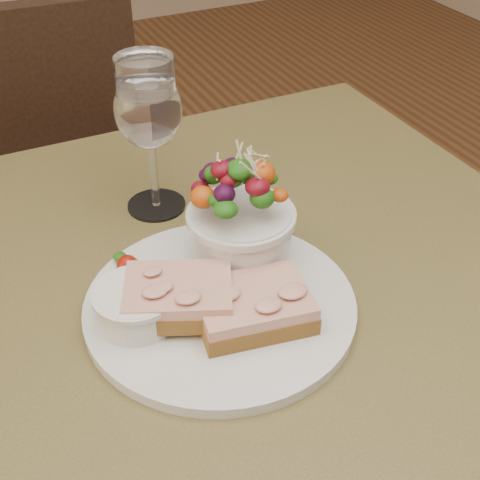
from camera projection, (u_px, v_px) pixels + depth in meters
name	position (u px, v px, depth m)	size (l,w,h in m)	color
cafe_table	(230.00, 367.00, 0.74)	(0.80, 0.80, 0.75)	#473E1E
chair_far	(40.00, 269.00, 1.44)	(0.45, 0.45, 0.90)	black
dinner_plate	(220.00, 305.00, 0.66)	(0.27, 0.27, 0.01)	silver
sandwich_front	(253.00, 306.00, 0.63)	(0.12, 0.10, 0.03)	#542D16
sandwich_back	(178.00, 296.00, 0.63)	(0.12, 0.11, 0.03)	#542D16
ramekin	(136.00, 304.00, 0.62)	(0.07, 0.07, 0.04)	silver
salad_bowl	(241.00, 213.00, 0.67)	(0.10, 0.10, 0.13)	silver
garnish	(135.00, 262.00, 0.69)	(0.05, 0.04, 0.02)	#103C0B
wine_glass	(148.00, 114.00, 0.74)	(0.08, 0.08, 0.18)	white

